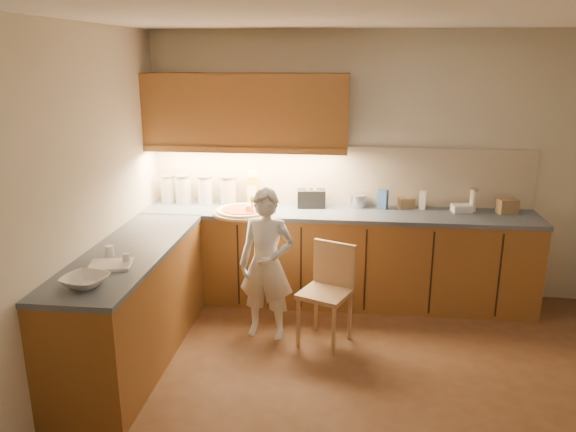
# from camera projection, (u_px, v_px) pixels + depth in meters

# --- Properties ---
(room) EXTENTS (4.54, 4.50, 2.62)m
(room) POSITION_uv_depth(u_px,v_px,m) (393.00, 169.00, 3.51)
(room) COLOR brown
(room) RESTS_ON ground
(l_counter) EXTENTS (3.77, 2.62, 0.92)m
(l_counter) POSITION_uv_depth(u_px,v_px,m) (275.00, 271.00, 5.14)
(l_counter) COLOR #905C29
(l_counter) RESTS_ON ground
(backsplash) EXTENTS (3.75, 0.02, 0.58)m
(backsplash) POSITION_uv_depth(u_px,v_px,m) (339.00, 175.00, 5.57)
(backsplash) COLOR #C4B598
(backsplash) RESTS_ON l_counter
(upper_cabinets) EXTENTS (1.95, 0.36, 0.73)m
(upper_cabinets) POSITION_uv_depth(u_px,v_px,m) (246.00, 111.00, 5.34)
(upper_cabinets) COLOR #905C29
(upper_cabinets) RESTS_ON ground
(pizza_on_board) EXTENTS (0.56, 0.56, 0.23)m
(pizza_on_board) POSITION_uv_depth(u_px,v_px,m) (243.00, 211.00, 5.28)
(pizza_on_board) COLOR tan
(pizza_on_board) RESTS_ON l_counter
(child) EXTENTS (0.51, 0.37, 1.31)m
(child) POSITION_uv_depth(u_px,v_px,m) (267.00, 264.00, 4.75)
(child) COLOR white
(child) RESTS_ON ground
(wooden_chair) EXTENTS (0.50, 0.50, 0.85)m
(wooden_chair) POSITION_uv_depth(u_px,v_px,m) (329.00, 286.00, 4.72)
(wooden_chair) COLOR tan
(wooden_chair) RESTS_ON ground
(mixing_bowl) EXTENTS (0.34, 0.34, 0.07)m
(mixing_bowl) POSITION_uv_depth(u_px,v_px,m) (85.00, 281.00, 3.63)
(mixing_bowl) COLOR white
(mixing_bowl) RESTS_ON l_counter
(canister_a) EXTENTS (0.14, 0.14, 0.28)m
(canister_a) POSITION_uv_depth(u_px,v_px,m) (168.00, 189.00, 5.65)
(canister_a) COLOR beige
(canister_a) RESTS_ON l_counter
(canister_b) EXTENTS (0.17, 0.17, 0.29)m
(canister_b) POSITION_uv_depth(u_px,v_px,m) (183.00, 189.00, 5.63)
(canister_b) COLOR silver
(canister_b) RESTS_ON l_counter
(canister_c) EXTENTS (0.15, 0.15, 0.29)m
(canister_c) POSITION_uv_depth(u_px,v_px,m) (205.00, 190.00, 5.61)
(canister_c) COLOR white
(canister_c) RESTS_ON l_counter
(canister_d) EXTENTS (0.17, 0.17, 0.28)m
(canister_d) POSITION_uv_depth(u_px,v_px,m) (228.00, 190.00, 5.62)
(canister_d) COLOR beige
(canister_d) RESTS_ON l_counter
(oil_jug) EXTENTS (0.14, 0.12, 0.35)m
(oil_jug) POSITION_uv_depth(u_px,v_px,m) (253.00, 189.00, 5.57)
(oil_jug) COLOR gold
(oil_jug) RESTS_ON l_counter
(toaster) EXTENTS (0.29, 0.18, 0.18)m
(toaster) POSITION_uv_depth(u_px,v_px,m) (311.00, 198.00, 5.50)
(toaster) COLOR black
(toaster) RESTS_ON l_counter
(steel_pot) EXTENTS (0.17, 0.17, 0.13)m
(steel_pot) POSITION_uv_depth(u_px,v_px,m) (358.00, 201.00, 5.51)
(steel_pot) COLOR silver
(steel_pot) RESTS_ON l_counter
(blue_box) EXTENTS (0.11, 0.10, 0.19)m
(blue_box) POSITION_uv_depth(u_px,v_px,m) (383.00, 199.00, 5.45)
(blue_box) COLOR #345B9E
(blue_box) RESTS_ON l_counter
(card_box_a) EXTENTS (0.17, 0.14, 0.10)m
(card_box_a) POSITION_uv_depth(u_px,v_px,m) (406.00, 203.00, 5.48)
(card_box_a) COLOR #9E7E55
(card_box_a) RESTS_ON l_counter
(white_bottle) EXTENTS (0.07, 0.07, 0.18)m
(white_bottle) POSITION_uv_depth(u_px,v_px,m) (423.00, 200.00, 5.43)
(white_bottle) COLOR white
(white_bottle) RESTS_ON l_counter
(flat_pack) EXTENTS (0.20, 0.15, 0.07)m
(flat_pack) POSITION_uv_depth(u_px,v_px,m) (462.00, 208.00, 5.35)
(flat_pack) COLOR white
(flat_pack) RESTS_ON l_counter
(tall_jar) EXTENTS (0.07, 0.07, 0.22)m
(tall_jar) POSITION_uv_depth(u_px,v_px,m) (473.00, 200.00, 5.35)
(tall_jar) COLOR white
(tall_jar) RESTS_ON l_counter
(card_box_b) EXTENTS (0.20, 0.17, 0.14)m
(card_box_b) POSITION_uv_depth(u_px,v_px,m) (507.00, 206.00, 5.30)
(card_box_b) COLOR #9E7E55
(card_box_b) RESTS_ON l_counter
(dough_cloth) EXTENTS (0.33, 0.28, 0.02)m
(dough_cloth) POSITION_uv_depth(u_px,v_px,m) (110.00, 265.00, 3.98)
(dough_cloth) COLOR white
(dough_cloth) RESTS_ON l_counter
(spice_jar_a) EXTENTS (0.08, 0.08, 0.08)m
(spice_jar_a) POSITION_uv_depth(u_px,v_px,m) (109.00, 251.00, 4.16)
(spice_jar_a) COLOR white
(spice_jar_a) RESTS_ON l_counter
(spice_jar_b) EXTENTS (0.07, 0.07, 0.08)m
(spice_jar_b) POSITION_uv_depth(u_px,v_px,m) (126.00, 258.00, 4.02)
(spice_jar_b) COLOR white
(spice_jar_b) RESTS_ON l_counter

